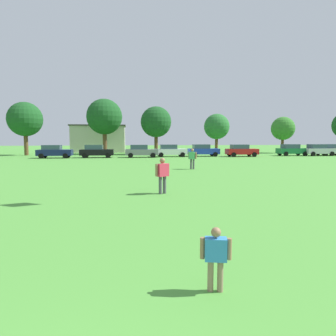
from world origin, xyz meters
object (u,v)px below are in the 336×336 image
(parked_car_white_3, at_px, (170,151))
(parked_car_orange_8, at_px, (330,150))
(parked_car_navy_0, at_px, (54,151))
(parked_car_silver_7, at_px, (318,150))
(parked_car_green_6, at_px, (292,150))
(parked_car_black_1, at_px, (96,151))
(tree_center_right, at_px, (217,127))
(parked_car_blue_4, at_px, (203,150))
(parked_car_red_5, at_px, (241,150))
(child_kite_flyer, at_px, (216,254))
(parked_car_gray_2, at_px, (141,151))
(adult_bystander, at_px, (162,172))
(bystander_near_trees, at_px, (192,157))
(tree_center_left, at_px, (156,122))
(tree_left, at_px, (104,117))
(tree_right, at_px, (283,129))
(tree_far_left, at_px, (25,119))

(parked_car_white_3, relative_size, parked_car_orange_8, 1.00)
(parked_car_navy_0, bearing_deg, parked_car_silver_7, 0.57)
(parked_car_green_6, distance_m, parked_car_orange_8, 5.97)
(parked_car_orange_8, bearing_deg, parked_car_black_1, -178.92)
(parked_car_orange_8, distance_m, tree_center_right, 17.49)
(parked_car_blue_4, bearing_deg, parked_car_green_6, -1.01)
(parked_car_red_5, bearing_deg, parked_car_black_1, 179.35)
(child_kite_flyer, relative_size, parked_car_gray_2, 0.25)
(parked_car_blue_4, bearing_deg, adult_bystander, -107.67)
(child_kite_flyer, distance_m, parked_car_silver_7, 44.49)
(bystander_near_trees, distance_m, parked_car_silver_7, 27.70)
(adult_bystander, bearing_deg, tree_center_left, 54.11)
(tree_left, bearing_deg, tree_right, 0.50)
(child_kite_flyer, distance_m, parked_car_orange_8, 46.13)
(parked_car_silver_7, height_order, tree_left, tree_left)
(parked_car_orange_8, bearing_deg, parked_car_silver_7, -169.92)
(adult_bystander, bearing_deg, parked_car_red_5, 31.21)
(tree_left, distance_m, tree_right, 30.29)
(parked_car_navy_0, xyz_separation_m, tree_left, (5.76, 8.91, 5.05))
(parked_car_white_3, xyz_separation_m, tree_center_right, (9.06, 8.47, 3.62))
(parked_car_orange_8, bearing_deg, adult_bystander, -135.56)
(parked_car_black_1, bearing_deg, parked_car_green_6, 1.77)
(child_kite_flyer, height_order, tree_center_left, tree_center_left)
(child_kite_flyer, relative_size, parked_car_silver_7, 0.25)
(parked_car_blue_4, bearing_deg, parked_car_gray_2, -171.80)
(tree_center_right, bearing_deg, parked_car_orange_8, -29.93)
(tree_right, bearing_deg, parked_car_navy_0, -165.71)
(child_kite_flyer, height_order, parked_car_orange_8, parked_car_orange_8)
(adult_bystander, relative_size, tree_center_right, 0.25)
(parked_car_silver_7, relative_size, parked_car_orange_8, 1.00)
(parked_car_red_5, relative_size, tree_left, 0.49)
(adult_bystander, relative_size, parked_car_red_5, 0.38)
(tree_center_left, height_order, tree_right, tree_center_left)
(tree_center_left, bearing_deg, parked_car_navy_0, -152.12)
(tree_center_left, bearing_deg, parked_car_black_1, -139.95)
(parked_car_blue_4, bearing_deg, parked_car_navy_0, -176.48)
(parked_car_orange_8, relative_size, tree_center_left, 0.57)
(tree_left, height_order, tree_center_right, tree_left)
(parked_car_navy_0, height_order, parked_car_gray_2, same)
(tree_center_left, bearing_deg, tree_far_left, -179.69)
(parked_car_silver_7, bearing_deg, adult_bystander, -133.62)
(tree_far_left, bearing_deg, parked_car_navy_0, -51.84)
(parked_car_green_6, bearing_deg, adult_bystander, -128.54)
(child_kite_flyer, relative_size, bystander_near_trees, 0.64)
(parked_car_red_5, distance_m, parked_car_orange_8, 14.11)
(parked_car_blue_4, xyz_separation_m, tree_center_right, (4.36, 8.08, 3.62))
(parked_car_green_6, xyz_separation_m, tree_center_left, (-19.27, 6.32, 4.21))
(adult_bystander, bearing_deg, parked_car_black_1, 70.80)
(child_kite_flyer, xyz_separation_m, bystander_near_trees, (3.81, 19.54, 0.36))
(parked_car_silver_7, bearing_deg, bystander_near_trees, -143.38)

